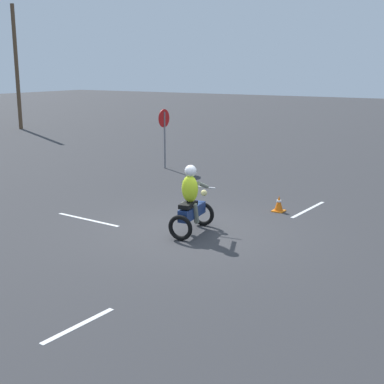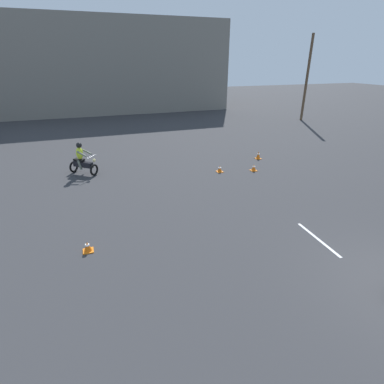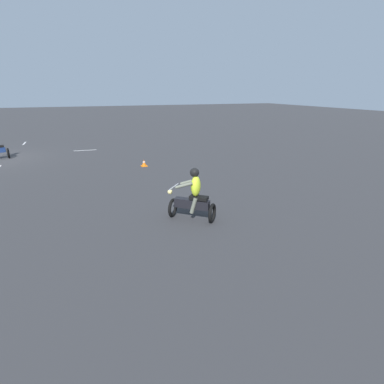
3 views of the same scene
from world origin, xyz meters
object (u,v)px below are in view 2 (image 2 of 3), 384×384
at_px(motorcycle_rider_background, 82,160).
at_px(traffic_cone_mid_left, 254,168).
at_px(traffic_cone_mid_center, 220,169).
at_px(traffic_cone_far_right, 258,155).
at_px(traffic_cone_near_right, 88,247).
at_px(utility_pole_far, 163,66).
at_px(utility_pole_near, 307,79).

xyz_separation_m(motorcycle_rider_background, traffic_cone_mid_left, (8.59, -2.59, -0.56)).
height_order(traffic_cone_mid_center, traffic_cone_far_right, traffic_cone_far_right).
relative_size(traffic_cone_near_right, traffic_cone_mid_center, 0.98).
relative_size(traffic_cone_near_right, utility_pole_far, 0.04).
relative_size(traffic_cone_mid_center, utility_pole_near, 0.05).
xyz_separation_m(traffic_cone_mid_center, utility_pole_far, (2.78, 21.78, 4.61)).
height_order(traffic_cone_near_right, utility_pole_far, utility_pole_far).
bearing_deg(motorcycle_rider_background, utility_pole_far, -165.23).
xyz_separation_m(traffic_cone_far_right, utility_pole_far, (-0.36, 20.46, 4.56)).
bearing_deg(traffic_cone_far_right, motorcycle_rider_background, 175.29).
bearing_deg(utility_pole_far, traffic_cone_mid_left, -92.55).
distance_m(traffic_cone_mid_center, utility_pole_near, 18.03).
height_order(traffic_cone_near_right, traffic_cone_mid_left, traffic_cone_mid_left).
distance_m(traffic_cone_near_right, traffic_cone_mid_center, 8.60).
bearing_deg(utility_pole_near, motorcycle_rider_background, -156.81).
height_order(traffic_cone_far_right, utility_pole_far, utility_pole_far).
distance_m(motorcycle_rider_background, traffic_cone_far_right, 9.98).
bearing_deg(traffic_cone_mid_left, utility_pole_near, 43.49).
height_order(utility_pole_near, utility_pole_far, utility_pole_far).
bearing_deg(utility_pole_far, traffic_cone_far_right, -89.00).
relative_size(motorcycle_rider_background, traffic_cone_mid_left, 4.71).
xyz_separation_m(traffic_cone_near_right, traffic_cone_mid_center, (6.85, 5.20, 0.00)).
height_order(motorcycle_rider_background, traffic_cone_near_right, motorcycle_rider_background).
height_order(motorcycle_rider_background, utility_pole_near, utility_pole_near).
bearing_deg(traffic_cone_mid_left, motorcycle_rider_background, 163.24).
height_order(motorcycle_rider_background, traffic_cone_mid_left, motorcycle_rider_background).
bearing_deg(traffic_cone_near_right, utility_pole_near, 38.03).
height_order(traffic_cone_mid_left, traffic_cone_far_right, traffic_cone_far_right).
xyz_separation_m(traffic_cone_mid_center, traffic_cone_far_right, (3.13, 1.32, 0.05)).
distance_m(traffic_cone_mid_left, utility_pole_near, 17.00).
bearing_deg(utility_pole_far, traffic_cone_mid_center, -97.27).
xyz_separation_m(traffic_cone_mid_left, utility_pole_near, (12.04, 11.42, 3.65)).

